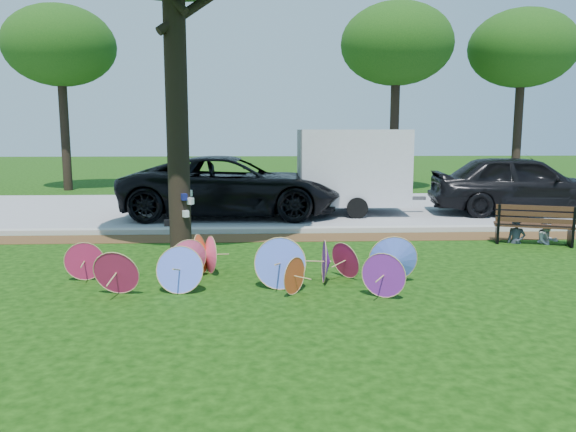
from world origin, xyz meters
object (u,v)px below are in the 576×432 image
at_px(black_van, 231,186).
at_px(park_bench, 534,224).
at_px(cargo_trailer, 353,167).
at_px(person_right, 548,219).
at_px(person_left, 517,220).
at_px(dark_pickup, 521,184).
at_px(parasol_pile, 256,263).

bearing_deg(black_van, park_bench, -120.44).
bearing_deg(cargo_trailer, person_right, -51.30).
bearing_deg(person_left, person_right, 17.13).
relative_size(dark_pickup, cargo_trailer, 1.67).
distance_m(dark_pickup, person_left, 4.72).
bearing_deg(dark_pickup, black_van, 96.99).
relative_size(parasol_pile, dark_pickup, 1.12).
bearing_deg(person_right, parasol_pile, -161.06).
bearing_deg(black_van, person_right, -118.87).
height_order(dark_pickup, person_right, dark_pickup).
relative_size(black_van, person_left, 5.89).
distance_m(parasol_pile, person_left, 6.46).
relative_size(park_bench, person_right, 1.55).
distance_m(parasol_pile, cargo_trailer, 8.23).
relative_size(cargo_trailer, person_left, 2.95).
xyz_separation_m(park_bench, person_right, (0.35, 0.05, 0.10)).
relative_size(parasol_pile, person_left, 5.49).
relative_size(black_van, dark_pickup, 1.20).
relative_size(dark_pickup, person_right, 4.83).
height_order(parasol_pile, park_bench, park_bench).
relative_size(cargo_trailer, person_right, 2.90).
xyz_separation_m(park_bench, person_left, (-0.35, 0.05, 0.09)).
relative_size(parasol_pile, black_van, 0.93).
bearing_deg(black_van, parasol_pile, -172.31).
bearing_deg(dark_pickup, cargo_trailer, 92.39).
bearing_deg(person_left, black_van, 164.09).
xyz_separation_m(cargo_trailer, person_left, (2.91, -4.63, -0.86)).
bearing_deg(cargo_trailer, parasol_pile, -109.25).
bearing_deg(person_right, park_bench, -178.38).
bearing_deg(dark_pickup, park_bench, 165.31).
distance_m(park_bench, person_right, 0.37).
bearing_deg(black_van, person_left, -121.50).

